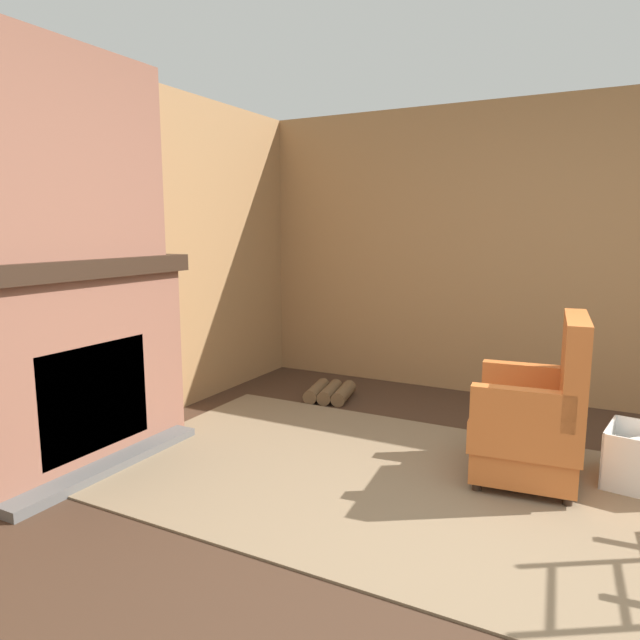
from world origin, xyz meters
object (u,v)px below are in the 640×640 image
Objects in this scene: armchair at (535,420)px; decorative_plate_on_mantel at (60,240)px; firewood_stack at (330,392)px; storage_case at (102,245)px; oil_lamp_vase at (6,245)px.

decorative_plate_on_mantel is at bearing 16.12° from armchair.
armchair reaches higher than firewood_stack.
oil_lamp_vase is at bearing -90.01° from storage_case.
decorative_plate_on_mantel is at bearing 93.25° from oil_lamp_vase.
decorative_plate_on_mantel is (-0.83, -1.93, 1.32)m from firewood_stack.
firewood_stack is at bearing -32.53° from armchair.
firewood_stack is (-1.75, 0.88, -0.30)m from armchair.
oil_lamp_vase is (-2.57, -1.40, 1.00)m from armchair.
armchair is 3.59× the size of storage_case.
storage_case is at bearing 10.48° from armchair.
armchair is 2.97m from decorative_plate_on_mantel.
firewood_stack is 2.23m from storage_case.
oil_lamp_vase reaches higher than firewood_stack.
decorative_plate_on_mantel reaches higher than storage_case.
oil_lamp_vase is at bearing -109.61° from firewood_stack.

